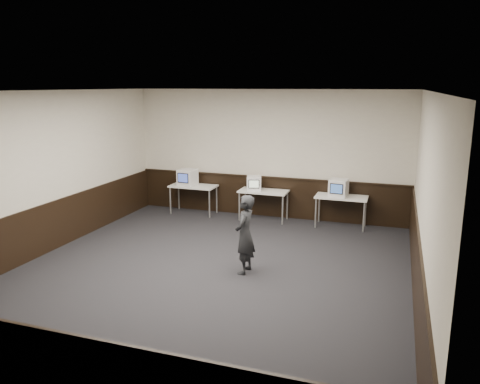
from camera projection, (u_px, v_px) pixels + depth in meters
name	position (u px, v px, depth m)	size (l,w,h in m)	color
floor	(208.00, 273.00, 8.40)	(8.00, 8.00, 0.00)	black
ceiling	(205.00, 91.00, 7.68)	(8.00, 8.00, 0.00)	white
back_wall	(268.00, 154.00, 11.73)	(7.00, 7.00, 0.00)	beige
front_wall	(41.00, 272.00, 4.35)	(7.00, 7.00, 0.00)	beige
left_wall	(41.00, 174.00, 9.13)	(8.00, 8.00, 0.00)	beige
right_wall	(424.00, 202.00, 6.95)	(8.00, 8.00, 0.00)	beige
wainscot_back	(268.00, 197.00, 11.96)	(6.98, 0.04, 1.00)	black
wainscot_front	(53.00, 375.00, 4.61)	(6.98, 0.04, 1.00)	black
wainscot_left	(47.00, 228.00, 9.37)	(0.04, 7.98, 1.00)	black
wainscot_right	(417.00, 271.00, 7.20)	(0.04, 7.98, 1.00)	black
wainscot_rail	(268.00, 177.00, 11.83)	(6.98, 0.06, 0.04)	black
desk_left	(193.00, 188.00, 12.16)	(1.20, 0.60, 0.75)	silver
desk_center	(264.00, 193.00, 11.57)	(1.20, 0.60, 0.75)	silver
desk_right	(341.00, 199.00, 10.98)	(1.20, 0.60, 0.75)	silver
emac_left	(187.00, 177.00, 12.11)	(0.46, 0.49, 0.42)	white
emac_center	(254.00, 183.00, 11.55)	(0.44, 0.45, 0.35)	white
emac_right	(339.00, 188.00, 10.90)	(0.45, 0.47, 0.40)	white
person	(245.00, 234.00, 8.27)	(0.52, 0.34, 1.43)	black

